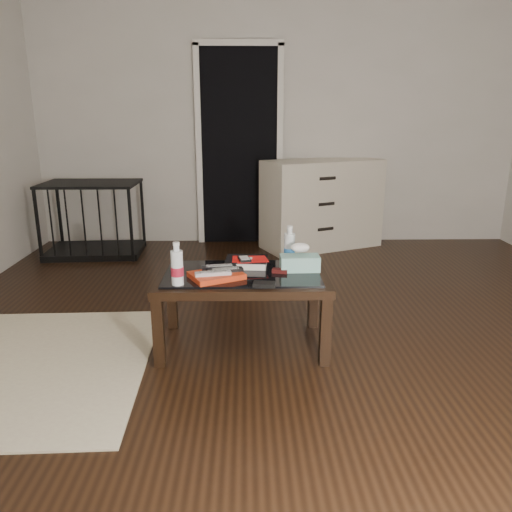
{
  "coord_description": "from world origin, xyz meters",
  "views": [
    {
      "loc": [
        -0.34,
        -2.84,
        1.37
      ],
      "look_at": [
        -0.28,
        -0.02,
        0.55
      ],
      "focal_mm": 35.0,
      "sensor_mm": 36.0,
      "label": 1
    }
  ],
  "objects_px": {
    "textbook": "(247,262)",
    "tissue_box": "(300,263)",
    "coffee_table": "(242,283)",
    "dresser": "(322,204)",
    "pet_crate": "(94,231)",
    "water_bottle_right": "(290,245)",
    "water_bottle_left": "(177,264)"
  },
  "relations": [
    {
      "from": "pet_crate",
      "to": "water_bottle_right",
      "type": "distance_m",
      "value": 2.61
    },
    {
      "from": "coffee_table",
      "to": "dresser",
      "type": "xyz_separation_m",
      "value": [
        0.81,
        2.29,
        0.05
      ]
    },
    {
      "from": "water_bottle_right",
      "to": "coffee_table",
      "type": "bearing_deg",
      "value": -149.28
    },
    {
      "from": "pet_crate",
      "to": "tissue_box",
      "type": "distance_m",
      "value": 2.74
    },
    {
      "from": "coffee_table",
      "to": "tissue_box",
      "type": "relative_size",
      "value": 4.35
    },
    {
      "from": "water_bottle_left",
      "to": "water_bottle_right",
      "type": "height_order",
      "value": "same"
    },
    {
      "from": "coffee_table",
      "to": "water_bottle_right",
      "type": "distance_m",
      "value": 0.38
    },
    {
      "from": "dresser",
      "to": "pet_crate",
      "type": "distance_m",
      "value": 2.31
    },
    {
      "from": "coffee_table",
      "to": "water_bottle_right",
      "type": "relative_size",
      "value": 4.2
    },
    {
      "from": "pet_crate",
      "to": "textbook",
      "type": "height_order",
      "value": "pet_crate"
    },
    {
      "from": "dresser",
      "to": "water_bottle_left",
      "type": "distance_m",
      "value": 2.75
    },
    {
      "from": "textbook",
      "to": "water_bottle_left",
      "type": "distance_m",
      "value": 0.51
    },
    {
      "from": "dresser",
      "to": "textbook",
      "type": "xyz_separation_m",
      "value": [
        -0.78,
        -2.15,
        0.03
      ]
    },
    {
      "from": "textbook",
      "to": "water_bottle_right",
      "type": "height_order",
      "value": "water_bottle_right"
    },
    {
      "from": "dresser",
      "to": "textbook",
      "type": "height_order",
      "value": "dresser"
    },
    {
      "from": "water_bottle_right",
      "to": "tissue_box",
      "type": "relative_size",
      "value": 1.03
    },
    {
      "from": "water_bottle_left",
      "to": "water_bottle_right",
      "type": "distance_m",
      "value": 0.74
    },
    {
      "from": "coffee_table",
      "to": "dresser",
      "type": "height_order",
      "value": "dresser"
    },
    {
      "from": "water_bottle_left",
      "to": "textbook",
      "type": "bearing_deg",
      "value": 41.78
    },
    {
      "from": "dresser",
      "to": "water_bottle_right",
      "type": "height_order",
      "value": "dresser"
    },
    {
      "from": "coffee_table",
      "to": "water_bottle_left",
      "type": "height_order",
      "value": "water_bottle_left"
    },
    {
      "from": "pet_crate",
      "to": "water_bottle_left",
      "type": "xyz_separation_m",
      "value": [
        1.13,
        -2.26,
        0.35
      ]
    },
    {
      "from": "coffee_table",
      "to": "pet_crate",
      "type": "relative_size",
      "value": 1.08
    },
    {
      "from": "coffee_table",
      "to": "water_bottle_right",
      "type": "bearing_deg",
      "value": 30.72
    },
    {
      "from": "tissue_box",
      "to": "dresser",
      "type": "bearing_deg",
      "value": 76.51
    },
    {
      "from": "coffee_table",
      "to": "dresser",
      "type": "relative_size",
      "value": 0.77
    },
    {
      "from": "textbook",
      "to": "tissue_box",
      "type": "xyz_separation_m",
      "value": [
        0.31,
        -0.1,
        0.02
      ]
    },
    {
      "from": "coffee_table",
      "to": "water_bottle_left",
      "type": "distance_m",
      "value": 0.44
    },
    {
      "from": "pet_crate",
      "to": "tissue_box",
      "type": "height_order",
      "value": "pet_crate"
    },
    {
      "from": "coffee_table",
      "to": "textbook",
      "type": "relative_size",
      "value": 4.0
    },
    {
      "from": "coffee_table",
      "to": "pet_crate",
      "type": "bearing_deg",
      "value": 125.7
    },
    {
      "from": "coffee_table",
      "to": "tissue_box",
      "type": "distance_m",
      "value": 0.36
    }
  ]
}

